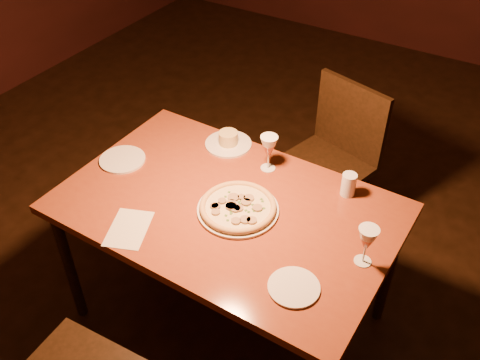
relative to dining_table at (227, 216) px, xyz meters
The scene contains 12 objects.
floor 0.72m from the dining_table, ahead, with size 7.00×7.00×0.00m, color black.
dining_table is the anchor object (origin of this frame).
chair_far 0.89m from the dining_table, 80.94° to the left, with size 0.55×0.55×0.93m.
pizza_plate 0.11m from the dining_table, ahead, with size 0.35×0.35×0.04m.
ramekin_saucer 0.45m from the dining_table, 121.41° to the left, with size 0.23×0.23×0.07m.
wine_glass_far 0.35m from the dining_table, 84.98° to the left, with size 0.08×0.08×0.18m, color #BA604D, non-canonical shape.
wine_glass_right 0.63m from the dining_table, ahead, with size 0.08×0.08×0.17m, color #BA604D, non-canonical shape.
water_tumbler 0.54m from the dining_table, 39.06° to the left, with size 0.06×0.06×0.11m, color silver.
side_plate_left 0.60m from the dining_table, behind, with size 0.22×0.22×0.01m, color silver.
side_plate_near 0.52m from the dining_table, 29.65° to the right, with size 0.19×0.19×0.01m, color silver.
menu_card 0.43m from the dining_table, 128.86° to the right, with size 0.15×0.22×0.00m, color beige.
pendant_light 0.93m from the dining_table, behind, with size 0.12×0.12×0.12m, color #FF8B47.
Camera 1 is at (0.75, -1.45, 2.31)m, focal length 40.00 mm.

